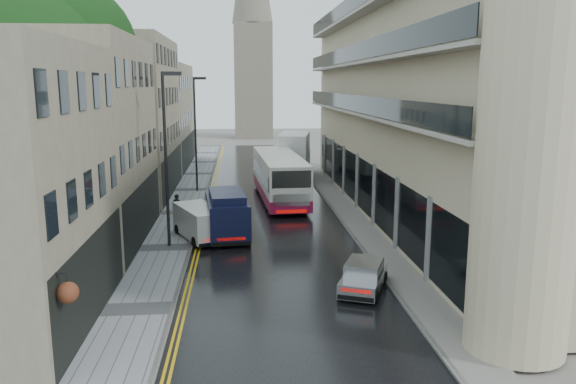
{
  "coord_description": "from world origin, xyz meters",
  "views": [
    {
      "loc": [
        -1.85,
        -9.94,
        8.67
      ],
      "look_at": [
        0.57,
        18.0,
        3.24
      ],
      "focal_mm": 35.0,
      "sensor_mm": 36.0,
      "label": 1
    }
  ],
  "objects": [
    {
      "name": "road",
      "position": [
        0.0,
        27.5,
        0.01
      ],
      "size": [
        9.0,
        85.0,
        0.02
      ],
      "primitive_type": "cube",
      "color": "black",
      "rests_on": "ground"
    },
    {
      "name": "left_sidewalk",
      "position": [
        -5.85,
        27.5,
        0.06
      ],
      "size": [
        2.7,
        85.0,
        0.12
      ],
      "primitive_type": "cube",
      "color": "gray",
      "rests_on": "ground"
    },
    {
      "name": "right_sidewalk",
      "position": [
        5.4,
        27.5,
        0.06
      ],
      "size": [
        1.8,
        85.0,
        0.12
      ],
      "primitive_type": "cube",
      "color": "slate",
      "rests_on": "ground"
    },
    {
      "name": "old_shop_row",
      "position": [
        -9.45,
        30.0,
        6.0
      ],
      "size": [
        4.5,
        56.0,
        12.0
      ],
      "primitive_type": null,
      "color": "gray",
      "rests_on": "ground"
    },
    {
      "name": "modern_block",
      "position": [
        10.3,
        26.0,
        7.0
      ],
      "size": [
        8.0,
        40.0,
        14.0
      ],
      "primitive_type": null,
      "color": "#C7B794",
      "rests_on": "ground"
    },
    {
      "name": "church_spire",
      "position": [
        0.5,
        82.0,
        20.0
      ],
      "size": [
        6.4,
        6.4,
        40.0
      ],
      "primitive_type": null,
      "color": "slate",
      "rests_on": "ground"
    },
    {
      "name": "tree_near",
      "position": [
        -12.5,
        20.0,
        6.95
      ],
      "size": [
        10.56,
        10.56,
        13.89
      ],
      "primitive_type": null,
      "color": "black",
      "rests_on": "ground"
    },
    {
      "name": "tree_far",
      "position": [
        -12.2,
        33.0,
        6.23
      ],
      "size": [
        9.24,
        9.24,
        12.46
      ],
      "primitive_type": null,
      "color": "black",
      "rests_on": "ground"
    },
    {
      "name": "cream_bus",
      "position": [
        -0.02,
        28.07,
        1.72
      ],
      "size": [
        3.55,
        12.64,
        3.41
      ],
      "primitive_type": null,
      "rotation": [
        0.0,
        0.0,
        0.06
      ],
      "color": "white",
      "rests_on": "road"
    },
    {
      "name": "white_lorry",
      "position": [
        1.73,
        39.0,
        2.17
      ],
      "size": [
        3.87,
        8.48,
        4.29
      ],
      "primitive_type": null,
      "rotation": [
        0.0,
        0.0,
        -0.18
      ],
      "color": "white",
      "rests_on": "road"
    },
    {
      "name": "silver_hatchback",
      "position": [
        2.17,
        11.48,
        0.68
      ],
      "size": [
        2.77,
        3.83,
        1.32
      ],
      "primitive_type": null,
      "rotation": [
        0.0,
        0.0,
        -0.4
      ],
      "color": "#9E9FA2",
      "rests_on": "road"
    },
    {
      "name": "white_van",
      "position": [
        -4.3,
        19.25,
        0.99
      ],
      "size": [
        3.39,
        4.65,
        1.93
      ],
      "primitive_type": null,
      "rotation": [
        0.0,
        0.0,
        0.41
      ],
      "color": "silver",
      "rests_on": "road"
    },
    {
      "name": "navy_van",
      "position": [
        -3.44,
        19.52,
        1.4
      ],
      "size": [
        2.71,
        5.61,
        2.76
      ],
      "primitive_type": null,
      "rotation": [
        0.0,
        0.0,
        0.1
      ],
      "color": "black",
      "rests_on": "road"
    },
    {
      "name": "pedestrian",
      "position": [
        -5.89,
        25.42,
        0.95
      ],
      "size": [
        0.68,
        0.53,
        1.65
      ],
      "primitive_type": "imported",
      "rotation": [
        0.0,
        0.0,
        2.89
      ],
      "color": "black",
      "rests_on": "left_sidewalk"
    },
    {
      "name": "lamp_post_near",
      "position": [
        -5.7,
        19.56,
        4.67
      ],
      "size": [
        1.05,
        0.48,
        9.11
      ],
      "primitive_type": null,
      "rotation": [
        0.0,
        0.0,
        0.25
      ],
      "color": "black",
      "rests_on": "left_sidewalk"
    },
    {
      "name": "lamp_post_far",
      "position": [
        -5.34,
        35.2,
        4.63
      ],
      "size": [
        1.02,
        0.27,
        9.01
      ],
      "primitive_type": null,
      "rotation": [
        0.0,
        0.0,
        -0.05
      ],
      "color": "black",
      "rests_on": "left_sidewalk"
    }
  ]
}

